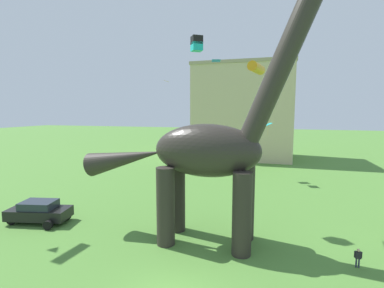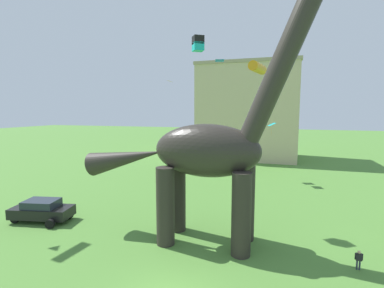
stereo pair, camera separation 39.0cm
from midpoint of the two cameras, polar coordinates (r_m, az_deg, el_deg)
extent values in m
cylinder|color=#2D2823|center=(17.73, 10.24, -11.62)|extent=(1.07, 1.07, 4.64)
cylinder|color=#2D2823|center=(15.81, 9.45, -13.92)|extent=(1.07, 1.07, 4.64)
cylinder|color=#2D2823|center=(18.67, -3.68, -10.58)|extent=(1.07, 1.07, 4.64)
cylinder|color=#2D2823|center=(16.85, -6.10, -12.54)|extent=(1.07, 1.07, 4.64)
ellipsoid|color=#2D2823|center=(16.36, 2.35, -1.34)|extent=(6.34, 2.73, 3.12)
cylinder|color=#2D2823|center=(15.97, 17.55, 16.18)|extent=(4.56, 1.17, 9.04)
cone|color=#2D2823|center=(18.46, -13.94, -2.85)|extent=(5.58, 1.56, 2.64)
cube|color=black|center=(23.20, -29.18, -12.23)|extent=(4.47, 2.60, 0.72)
cube|color=#232B35|center=(23.01, -29.26, -10.76)|extent=(2.54, 2.00, 0.52)
cylinder|color=black|center=(22.90, -24.69, -13.18)|extent=(0.65, 0.34, 0.62)
cylinder|color=black|center=(21.68, -27.85, -14.48)|extent=(0.65, 0.34, 0.62)
cylinder|color=black|center=(24.96, -30.22, -11.84)|extent=(0.65, 0.34, 0.62)
cylinder|color=black|center=(23.85, -33.38, -12.89)|extent=(0.65, 0.34, 0.62)
cylinder|color=#2D3347|center=(17.35, 29.93, -20.26)|extent=(0.08, 0.08, 0.49)
cylinder|color=#2D3347|center=(17.38, 30.34, -20.24)|extent=(0.08, 0.08, 0.49)
cube|color=black|center=(17.19, 30.22, -18.99)|extent=(0.27, 0.16, 0.35)
sphere|color=tan|center=(17.08, 30.27, -18.23)|extent=(0.15, 0.15, 0.15)
cylinder|color=black|center=(17.14, 29.70, -18.96)|extent=(0.07, 0.07, 0.33)
cylinder|color=black|center=(17.22, 30.74, -18.91)|extent=(0.07, 0.07, 0.33)
cube|color=#287AE5|center=(35.58, 4.61, 16.61)|extent=(1.24, 1.06, 0.18)
cylinder|color=orange|center=(19.35, 12.46, 14.90)|extent=(1.05, 2.34, 0.63)
cone|color=#19B2B7|center=(19.08, 16.20, 14.91)|extent=(0.76, 0.68, 0.66)
cube|color=orange|center=(33.62, -5.57, 12.66)|extent=(0.56, 0.72, 0.16)
cube|color=#19B2B7|center=(31.82, 14.96, 3.90)|extent=(0.98, 1.19, 0.33)
cylinder|color=orange|center=(31.86, 14.93, 2.69)|extent=(0.01, 0.01, 1.03)
cube|color=black|center=(21.21, 0.41, 20.42)|extent=(1.01, 1.01, 0.58)
cube|color=#19B2B7|center=(21.11, 0.41, 19.22)|extent=(1.01, 1.01, 0.58)
cube|color=#CCB78E|center=(48.60, 10.20, 6.25)|extent=(15.75, 10.76, 15.12)
cube|color=tan|center=(49.17, 10.40, 15.38)|extent=(16.06, 10.97, 0.50)
camera|label=1|loc=(0.20, -90.67, -0.08)|focal=26.12mm
camera|label=2|loc=(0.20, 89.33, 0.08)|focal=26.12mm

